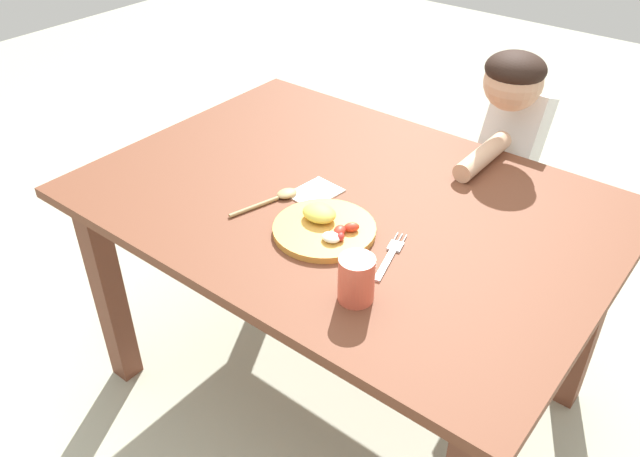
{
  "coord_description": "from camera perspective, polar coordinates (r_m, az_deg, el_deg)",
  "views": [
    {
      "loc": [
        0.83,
        -1.16,
        1.63
      ],
      "look_at": [
        0.05,
        -0.18,
        0.75
      ],
      "focal_mm": 35.98,
      "sensor_mm": 36.0,
      "label": 1
    }
  ],
  "objects": [
    {
      "name": "person",
      "position": [
        2.11,
        16.0,
        4.24
      ],
      "size": [
        0.17,
        0.45,
        1.02
      ],
      "rotation": [
        0.0,
        0.0,
        3.14
      ],
      "color": "#38485B",
      "rests_on": "ground_plane"
    },
    {
      "name": "napkin",
      "position": [
        1.7,
        -0.43,
        3.21
      ],
      "size": [
        0.11,
        0.14,
        0.0
      ],
      "primitive_type": "cube",
      "rotation": [
        0.0,
        0.0,
        -0.1
      ],
      "color": "white",
      "rests_on": "dining_table"
    },
    {
      "name": "dining_table",
      "position": [
        1.75,
        2.29,
        -0.22
      ],
      "size": [
        1.36,
        0.97,
        0.73
      ],
      "color": "brown",
      "rests_on": "ground_plane"
    },
    {
      "name": "ground_plane",
      "position": [
        2.16,
        1.91,
        -13.6
      ],
      "size": [
        8.0,
        8.0,
        0.0
      ],
      "primitive_type": "plane",
      "color": "#AEB099"
    },
    {
      "name": "drinking_cup",
      "position": [
        1.33,
        3.25,
        -4.51
      ],
      "size": [
        0.08,
        0.08,
        0.1
      ],
      "primitive_type": "cylinder",
      "color": "#E15C43",
      "rests_on": "dining_table"
    },
    {
      "name": "fork",
      "position": [
        1.48,
        6.25,
        -2.47
      ],
      "size": [
        0.07,
        0.19,
        0.01
      ],
      "rotation": [
        0.0,
        0.0,
        1.84
      ],
      "color": "silver",
      "rests_on": "dining_table"
    },
    {
      "name": "plate",
      "position": [
        1.54,
        0.4,
        0.14
      ],
      "size": [
        0.25,
        0.25,
        0.05
      ],
      "color": "gold",
      "rests_on": "dining_table"
    },
    {
      "name": "spoon",
      "position": [
        1.67,
        -3.76,
        2.81
      ],
      "size": [
        0.08,
        0.2,
        0.02
      ],
      "rotation": [
        0.0,
        0.0,
        1.3
      ],
      "color": "tan",
      "rests_on": "dining_table"
    }
  ]
}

